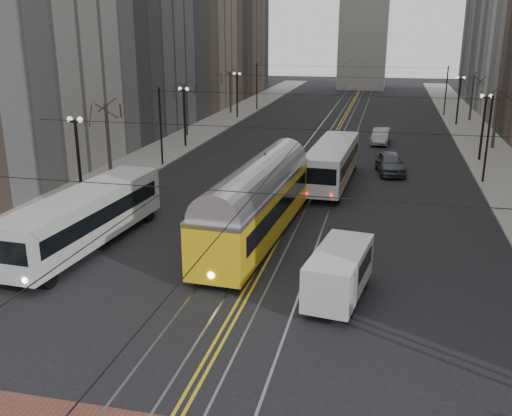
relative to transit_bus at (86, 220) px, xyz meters
The scene contains 14 objects.
ground 14.80m from the transit_bus, 49.49° to the right, with size 260.00×260.00×0.00m, color black.
sidewalk_left 34.27m from the transit_bus, 99.14° to the left, with size 5.00×140.00×0.15m, color gray.
sidewalk_right 41.81m from the transit_bus, 54.00° to the left, with size 5.00×140.00×0.15m, color gray.
streetcar_rails 35.17m from the transit_bus, 74.21° to the left, with size 4.80×130.00×0.02m, color gray.
centre_lines 35.17m from the transit_bus, 74.21° to the left, with size 0.42×130.00×0.01m, color gold.
lamp_posts 20.03m from the transit_bus, 61.43° to the left, with size 27.60×57.20×5.60m.
street_trees 25.92m from the transit_bus, 68.33° to the left, with size 31.68×53.28×5.60m.
trolley_wires 25.60m from the transit_bus, 67.98° to the left, with size 25.96×120.00×6.60m.
transit_bus is the anchor object (origin of this frame).
streetcar 9.13m from the transit_bus, 21.23° to the left, with size 2.69×14.47×3.41m, color yellow.
rear_bus 19.56m from the transit_bus, 54.48° to the left, with size 2.57×11.84×3.09m, color silver.
cargo_van 13.93m from the transit_bus, 13.16° to the right, with size 1.96×5.10×2.26m, color silver.
sedan_grey 25.74m from the transit_bus, 52.73° to the left, with size 2.02×5.02×1.71m, color #46494E.
sedan_silver 36.20m from the transit_bus, 66.23° to the left, with size 1.64×4.71×1.55m, color #939499.
Camera 1 is at (5.57, -14.51, 11.13)m, focal length 40.00 mm.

